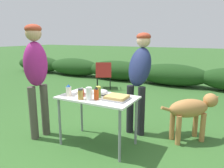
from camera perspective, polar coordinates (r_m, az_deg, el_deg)
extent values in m
plane|color=#336028|center=(3.41, -3.62, -15.37)|extent=(60.00, 60.00, 0.00)
ellipsoid|color=#1E4219|center=(10.51, -18.52, 4.97)|extent=(2.40, 0.90, 0.71)
ellipsoid|color=#1E4219|center=(9.17, -9.85, 4.44)|extent=(2.40, 0.90, 0.71)
ellipsoid|color=#1E4219|center=(8.10, 1.41, 3.60)|extent=(2.40, 0.90, 0.71)
ellipsoid|color=#1E4219|center=(7.43, 15.32, 2.36)|extent=(2.40, 0.90, 0.71)
cube|color=silver|center=(3.14, -3.80, -3.53)|extent=(1.10, 0.64, 0.02)
cylinder|color=gray|center=(3.34, -13.48, -9.60)|extent=(0.04, 0.04, 0.71)
cylinder|color=gray|center=(2.82, 2.02, -13.40)|extent=(0.04, 0.04, 0.71)
cylinder|color=gray|center=(3.73, -7.95, -7.00)|extent=(0.04, 0.04, 0.71)
cylinder|color=gray|center=(3.28, 6.26, -9.72)|extent=(0.04, 0.04, 0.71)
cube|color=#9E9EA3|center=(2.98, 1.21, -3.91)|extent=(0.32, 0.29, 0.02)
cube|color=tan|center=(2.97, 1.21, -3.39)|extent=(0.28, 0.25, 0.04)
cylinder|color=white|center=(3.32, -7.25, -2.09)|extent=(0.25, 0.25, 0.05)
ellipsoid|color=silver|center=(3.22, -2.73, -2.13)|extent=(0.19, 0.19, 0.08)
cylinder|color=white|center=(2.97, -6.05, -2.51)|extent=(0.08, 0.08, 0.17)
cylinder|color=#B2893D|center=(3.01, -8.20, -2.78)|extent=(0.08, 0.08, 0.13)
cylinder|color=#4C4C4C|center=(2.99, -8.25, -1.36)|extent=(0.07, 0.07, 0.02)
cylinder|color=red|center=(3.15, -7.78, -2.29)|extent=(0.06, 0.06, 0.11)
cone|color=white|center=(3.13, -7.82, -1.07)|extent=(0.05, 0.05, 0.03)
cylinder|color=silver|center=(3.22, -11.27, -1.88)|extent=(0.08, 0.08, 0.13)
cone|color=#194793|center=(3.20, -11.34, -0.39)|extent=(0.07, 0.07, 0.04)
cylinder|color=#CC4214|center=(2.98, -4.12, -2.72)|extent=(0.07, 0.07, 0.14)
cone|color=black|center=(2.96, -4.15, -1.04)|extent=(0.06, 0.06, 0.04)
cylinder|color=olive|center=(3.07, -3.59, -2.31)|extent=(0.07, 0.07, 0.14)
cylinder|color=#D1CC47|center=(3.05, -3.61, -0.84)|extent=(0.07, 0.07, 0.02)
cylinder|color=black|center=(3.65, 4.74, -6.58)|extent=(0.12, 0.12, 0.80)
cylinder|color=black|center=(3.57, 7.64, -7.08)|extent=(0.12, 0.12, 0.80)
ellipsoid|color=navy|center=(3.56, 7.27, 4.51)|extent=(0.39, 0.51, 0.70)
sphere|color=#DBAD89|center=(3.64, 8.25, 11.17)|extent=(0.22, 0.22, 0.22)
ellipsoid|color=#993823|center=(3.64, 8.28, 12.13)|extent=(0.23, 0.23, 0.13)
cylinder|color=#4C473D|center=(3.62, -19.88, -7.20)|extent=(0.12, 0.12, 0.84)
cylinder|color=#4C473D|center=(3.72, -17.12, -6.47)|extent=(0.12, 0.12, 0.84)
ellipsoid|color=#931E70|center=(3.51, -19.32, 4.95)|extent=(0.34, 0.43, 0.68)
sphere|color=tan|center=(3.48, -19.86, 12.37)|extent=(0.23, 0.23, 0.23)
ellipsoid|color=#993823|center=(3.48, -19.93, 13.41)|extent=(0.24, 0.24, 0.14)
cylinder|color=#B27A42|center=(3.58, 15.45, -10.41)|extent=(0.08, 0.08, 0.45)
cylinder|color=#B27A42|center=(3.44, 16.96, -11.49)|extent=(0.08, 0.08, 0.45)
cylinder|color=#B27A42|center=(3.80, 20.96, -9.49)|extent=(0.08, 0.08, 0.45)
cylinder|color=#B27A42|center=(3.66, 22.60, -10.44)|extent=(0.08, 0.08, 0.45)
ellipsoid|color=#B27A42|center=(3.51, 19.40, -5.98)|extent=(0.66, 0.64, 0.28)
sphere|color=#B27A42|center=(3.70, 24.33, -3.89)|extent=(0.22, 0.22, 0.22)
cone|color=#B27A42|center=(3.75, 25.41, -3.36)|extent=(0.20, 0.19, 0.15)
cylinder|color=#B27A42|center=(3.33, 14.22, -6.41)|extent=(0.18, 0.17, 0.11)
cube|color=maroon|center=(6.78, -2.19, 2.13)|extent=(0.63, 0.63, 0.03)
cube|color=maroon|center=(6.46, -2.24, 3.69)|extent=(0.48, 0.37, 0.44)
cylinder|color=black|center=(6.62, -3.93, 0.15)|extent=(0.02, 0.02, 0.38)
cylinder|color=black|center=(6.62, -0.47, 0.17)|extent=(0.02, 0.02, 0.38)
cylinder|color=black|center=(7.02, -3.79, 0.84)|extent=(0.02, 0.02, 0.38)
cylinder|color=black|center=(7.01, -0.53, 0.86)|extent=(0.02, 0.02, 0.38)
cylinder|color=black|center=(6.75, -4.16, 3.58)|extent=(0.23, 0.37, 0.02)
cylinder|color=black|center=(6.75, -0.25, 3.61)|extent=(0.23, 0.37, 0.02)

